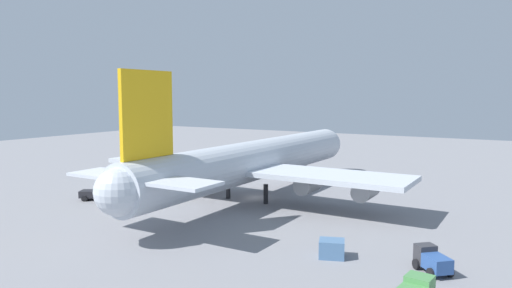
{
  "coord_description": "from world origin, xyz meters",
  "views": [
    {
      "loc": [
        -63.16,
        -37.77,
        16.29
      ],
      "look_at": [
        0.0,
        0.0,
        8.56
      ],
      "focal_mm": 33.09,
      "sensor_mm": 36.0,
      "label": 1
    }
  ],
  "objects_px": {
    "cargo_airplane": "(255,161)",
    "safety_cone_nose": "(310,169)",
    "baggage_tug": "(99,193)",
    "cargo_container_fore": "(332,249)",
    "maintenance_van": "(432,260)"
  },
  "relations": [
    {
      "from": "cargo_airplane",
      "to": "baggage_tug",
      "type": "xyz_separation_m",
      "value": [
        -13.77,
        20.03,
        -4.78
      ]
    },
    {
      "from": "cargo_airplane",
      "to": "cargo_container_fore",
      "type": "relative_size",
      "value": 20.27
    },
    {
      "from": "cargo_airplane",
      "to": "safety_cone_nose",
      "type": "bearing_deg",
      "value": 6.71
    },
    {
      "from": "maintenance_van",
      "to": "cargo_container_fore",
      "type": "bearing_deg",
      "value": 95.69
    },
    {
      "from": "cargo_airplane",
      "to": "cargo_container_fore",
      "type": "height_order",
      "value": "cargo_airplane"
    },
    {
      "from": "cargo_airplane",
      "to": "maintenance_van",
      "type": "bearing_deg",
      "value": -121.81
    },
    {
      "from": "maintenance_van",
      "to": "cargo_airplane",
      "type": "bearing_deg",
      "value": 58.19
    },
    {
      "from": "cargo_container_fore",
      "to": "safety_cone_nose",
      "type": "height_order",
      "value": "cargo_container_fore"
    },
    {
      "from": "maintenance_van",
      "to": "baggage_tug",
      "type": "height_order",
      "value": "baggage_tug"
    },
    {
      "from": "cargo_airplane",
      "to": "maintenance_van",
      "type": "relative_size",
      "value": 15.79
    },
    {
      "from": "baggage_tug",
      "to": "cargo_container_fore",
      "type": "relative_size",
      "value": 1.73
    },
    {
      "from": "cargo_container_fore",
      "to": "baggage_tug",
      "type": "bearing_deg",
      "value": 81.81
    },
    {
      "from": "cargo_airplane",
      "to": "cargo_container_fore",
      "type": "bearing_deg",
      "value": -133.44
    },
    {
      "from": "maintenance_van",
      "to": "safety_cone_nose",
      "type": "height_order",
      "value": "maintenance_van"
    },
    {
      "from": "baggage_tug",
      "to": "maintenance_van",
      "type": "bearing_deg",
      "value": -95.61
    }
  ]
}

